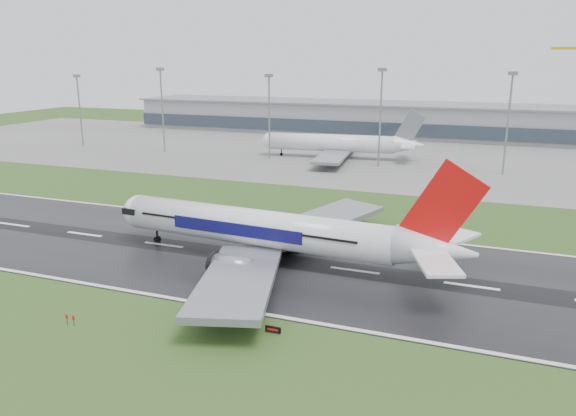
% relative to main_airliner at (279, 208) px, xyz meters
% --- Properties ---
extents(ground, '(520.00, 520.00, 0.00)m').
position_rel_main_airliner_xyz_m(ground, '(-25.65, 0.80, -10.46)').
color(ground, '#29471A').
rests_on(ground, ground).
extents(runway, '(400.00, 45.00, 0.10)m').
position_rel_main_airliner_xyz_m(runway, '(-25.65, 0.80, -10.41)').
color(runway, black).
rests_on(runway, ground).
extents(apron, '(400.00, 130.00, 0.08)m').
position_rel_main_airliner_xyz_m(apron, '(-25.65, 125.80, -10.42)').
color(apron, slate).
rests_on(apron, ground).
extents(terminal, '(240.00, 36.00, 15.00)m').
position_rel_main_airliner_xyz_m(terminal, '(-25.65, 185.80, -2.96)').
color(terminal, gray).
rests_on(terminal, ground).
extents(main_airliner, '(74.37, 71.25, 20.73)m').
position_rel_main_airliner_xyz_m(main_airliner, '(0.00, 0.00, 0.00)').
color(main_airliner, white).
rests_on(main_airliner, runway).
extents(parked_airliner, '(68.52, 64.66, 18.40)m').
position_rel_main_airliner_xyz_m(parked_airliner, '(-19.97, 111.55, -1.18)').
color(parked_airliner, white).
rests_on(parked_airliner, apron).
extents(runway_sign, '(2.31, 0.47, 1.04)m').
position_rel_main_airliner_xyz_m(runway_sign, '(9.32, -25.87, -9.94)').
color(runway_sign, black).
rests_on(runway_sign, ground).
extents(floodmast_0, '(0.64, 0.64, 29.24)m').
position_rel_main_airliner_xyz_m(floodmast_0, '(-131.04, 100.80, 4.16)').
color(floodmast_0, gray).
rests_on(floodmast_0, ground).
extents(floodmast_1, '(0.64, 0.64, 32.23)m').
position_rel_main_airliner_xyz_m(floodmast_1, '(-89.89, 100.80, 5.65)').
color(floodmast_1, gray).
rests_on(floodmast_1, ground).
extents(floodmast_2, '(0.64, 0.64, 30.24)m').
position_rel_main_airliner_xyz_m(floodmast_2, '(-43.56, 100.80, 4.65)').
color(floodmast_2, gray).
rests_on(floodmast_2, ground).
extents(floodmast_3, '(0.64, 0.64, 32.64)m').
position_rel_main_airliner_xyz_m(floodmast_3, '(-1.94, 100.80, 5.85)').
color(floodmast_3, gray).
rests_on(floodmast_3, ground).
extents(floodmast_4, '(0.64, 0.64, 31.79)m').
position_rel_main_airliner_xyz_m(floodmast_4, '(39.28, 100.80, 5.43)').
color(floodmast_4, gray).
rests_on(floodmast_4, ground).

